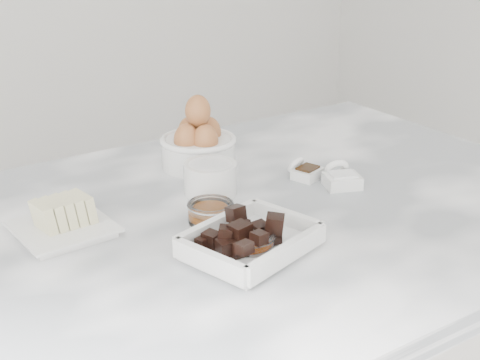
% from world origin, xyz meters
% --- Properties ---
extents(marble_slab, '(1.20, 0.80, 0.04)m').
position_xyz_m(marble_slab, '(0.00, 0.00, 0.92)').
color(marble_slab, white).
rests_on(marble_slab, cabinet).
extents(chocolate_dish, '(0.21, 0.19, 0.05)m').
position_xyz_m(chocolate_dish, '(-0.06, -0.12, 0.96)').
color(chocolate_dish, white).
rests_on(chocolate_dish, marble_slab).
extents(butter_plate, '(0.14, 0.14, 0.06)m').
position_xyz_m(butter_plate, '(-0.27, 0.08, 0.96)').
color(butter_plate, white).
rests_on(butter_plate, marble_slab).
extents(sugar_ramekin, '(0.09, 0.09, 0.05)m').
position_xyz_m(sugar_ramekin, '(-0.00, 0.09, 0.97)').
color(sugar_ramekin, white).
rests_on(sugar_ramekin, marble_slab).
extents(egg_bowl, '(0.15, 0.15, 0.14)m').
position_xyz_m(egg_bowl, '(0.05, 0.21, 0.98)').
color(egg_bowl, white).
rests_on(egg_bowl, marble_slab).
extents(honey_bowl, '(0.07, 0.07, 0.03)m').
position_xyz_m(honey_bowl, '(-0.06, -0.01, 0.96)').
color(honey_bowl, white).
rests_on(honey_bowl, marble_slab).
extents(zest_bowl, '(0.08, 0.08, 0.03)m').
position_xyz_m(zest_bowl, '(-0.07, -0.13, 0.96)').
color(zest_bowl, white).
rests_on(zest_bowl, marble_slab).
extents(vanilla_spoon, '(0.06, 0.07, 0.04)m').
position_xyz_m(vanilla_spoon, '(0.18, 0.06, 0.95)').
color(vanilla_spoon, white).
rests_on(vanilla_spoon, marble_slab).
extents(salt_spoon, '(0.08, 0.09, 0.05)m').
position_xyz_m(salt_spoon, '(0.21, -0.01, 0.96)').
color(salt_spoon, white).
rests_on(salt_spoon, marble_slab).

